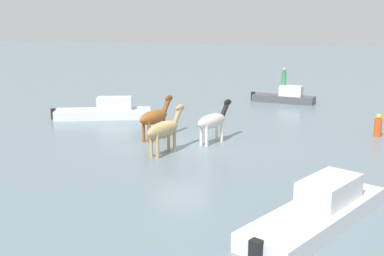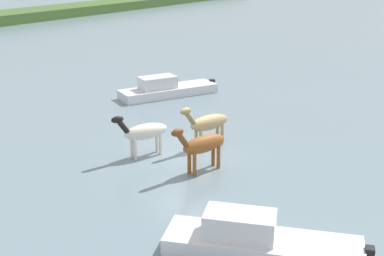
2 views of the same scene
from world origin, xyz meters
The scene contains 6 objects.
ground_plane centered at (0.00, 0.00, 0.00)m, with size 163.02×163.02×0.00m, color slate.
horse_gray_outer centered at (-1.27, 1.16, 1.05)m, with size 2.41×1.31×1.92m.
horse_pinto_flank centered at (1.15, -0.33, 1.09)m, with size 2.54×1.13×1.98m.
horse_lead centered at (-1.14, -1.67, 1.09)m, with size 2.54×1.10×1.98m.
boat_dinghy_port centered at (6.69, 6.40, 0.33)m, with size 5.97×3.88×1.37m.
boat_motor_center centered at (-4.98, -6.29, 0.32)m, with size 3.55×5.63×1.36m.
Camera 2 is at (-16.36, -12.34, 8.05)m, focal length 48.94 mm.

